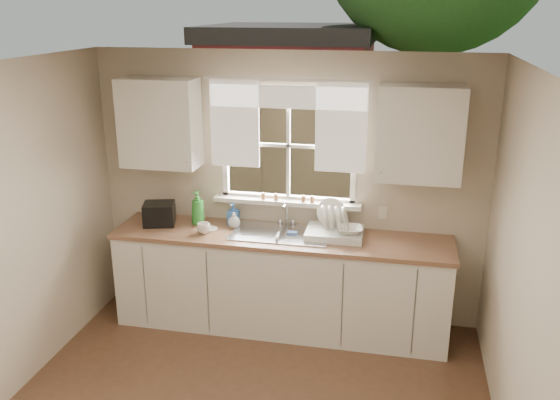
% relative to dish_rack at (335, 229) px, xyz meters
% --- Properties ---
extents(room_walls, '(3.62, 4.02, 2.50)m').
position_rel_dish_rack_xyz_m(room_walls, '(-0.47, -1.81, 0.26)').
color(room_walls, beige).
rests_on(room_walls, ground).
extents(ceiling, '(3.60, 4.00, 0.02)m').
position_rel_dish_rack_xyz_m(ceiling, '(-0.47, -1.75, 1.52)').
color(ceiling, silver).
rests_on(ceiling, room_walls).
extents(window, '(1.38, 0.16, 1.06)m').
position_rel_dish_rack_xyz_m(window, '(-0.47, 0.26, 0.51)').
color(window, white).
rests_on(window, room_walls).
extents(curtains, '(1.50, 0.03, 0.81)m').
position_rel_dish_rack_xyz_m(curtains, '(-0.47, 0.20, 0.96)').
color(curtains, white).
rests_on(curtains, room_walls).
extents(base_cabinets, '(3.00, 0.62, 0.87)m').
position_rel_dish_rack_xyz_m(base_cabinets, '(-0.47, -0.07, -0.54)').
color(base_cabinets, white).
rests_on(base_cabinets, ground).
extents(countertop, '(3.04, 0.65, 0.04)m').
position_rel_dish_rack_xyz_m(countertop, '(-0.47, -0.07, -0.09)').
color(countertop, '#8E6347').
rests_on(countertop, base_cabinets).
extents(upper_cabinet_left, '(0.70, 0.33, 0.80)m').
position_rel_dish_rack_xyz_m(upper_cabinet_left, '(-1.62, 0.08, 0.87)').
color(upper_cabinet_left, white).
rests_on(upper_cabinet_left, room_walls).
extents(upper_cabinet_right, '(0.70, 0.33, 0.80)m').
position_rel_dish_rack_xyz_m(upper_cabinet_right, '(0.68, 0.08, 0.87)').
color(upper_cabinet_right, white).
rests_on(upper_cabinet_right, room_walls).
extents(wall_outlet, '(0.08, 0.01, 0.12)m').
position_rel_dish_rack_xyz_m(wall_outlet, '(0.41, 0.24, 0.10)').
color(wall_outlet, beige).
rests_on(wall_outlet, room_walls).
extents(sill_jars, '(0.50, 0.04, 0.06)m').
position_rel_dish_rack_xyz_m(sill_jars, '(-0.45, 0.19, 0.20)').
color(sill_jars, brown).
rests_on(sill_jars, window).
extents(sink, '(0.88, 0.52, 0.40)m').
position_rel_dish_rack_xyz_m(sink, '(-0.47, -0.03, -0.14)').
color(sink, '#B7B7BC').
rests_on(sink, countertop).
extents(dish_rack, '(0.51, 0.39, 0.31)m').
position_rel_dish_rack_xyz_m(dish_rack, '(0.00, 0.00, 0.00)').
color(dish_rack, white).
rests_on(dish_rack, countertop).
extents(bowl, '(0.26, 0.26, 0.05)m').
position_rel_dish_rack_xyz_m(bowl, '(0.14, -0.05, 0.03)').
color(bowl, silver).
rests_on(bowl, dish_rack).
extents(soap_bottle_a, '(0.15, 0.15, 0.32)m').
position_rel_dish_rack_xyz_m(soap_bottle_a, '(-1.29, 0.05, 0.10)').
color(soap_bottle_a, '#2E8E31').
rests_on(soap_bottle_a, countertop).
extents(soap_bottle_b, '(0.10, 0.11, 0.21)m').
position_rel_dish_rack_xyz_m(soap_bottle_b, '(-0.96, 0.11, 0.04)').
color(soap_bottle_b, '#2F60B2').
rests_on(soap_bottle_b, countertop).
extents(soap_bottle_c, '(0.14, 0.14, 0.14)m').
position_rel_dish_rack_xyz_m(soap_bottle_c, '(-0.93, 0.04, 0.01)').
color(soap_bottle_c, beige).
rests_on(soap_bottle_c, countertop).
extents(saucer, '(0.16, 0.16, 0.01)m').
position_rel_dish_rack_xyz_m(saucer, '(-1.15, -0.07, -0.06)').
color(saucer, beige).
rests_on(saucer, countertop).
extents(cup, '(0.13, 0.13, 0.10)m').
position_rel_dish_rack_xyz_m(cup, '(-1.16, -0.16, -0.02)').
color(cup, white).
rests_on(cup, countertop).
extents(black_appliance, '(0.34, 0.31, 0.21)m').
position_rel_dish_rack_xyz_m(black_appliance, '(-1.64, -0.02, 0.04)').
color(black_appliance, black).
rests_on(black_appliance, countertop).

